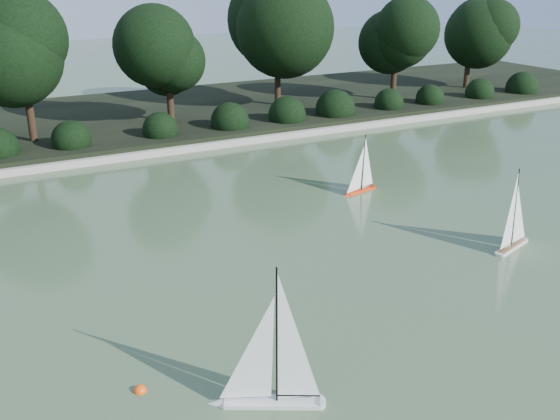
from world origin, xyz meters
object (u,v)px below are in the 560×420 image
sailboat_white_b (516,234)px  sailboat_orange (358,183)px  race_buoy (140,391)px  sailboat_white_a (263,383)px

sailboat_white_b → sailboat_orange: 3.76m
sailboat_white_b → race_buoy: 7.04m
sailboat_white_a → race_buoy: size_ratio=11.94×
sailboat_white_a → race_buoy: 1.48m
sailboat_white_a → sailboat_orange: sailboat_white_a is taller
race_buoy → sailboat_orange: bearing=36.3°
sailboat_white_b → sailboat_orange: bearing=102.0°
sailboat_white_b → race_buoy: bearing=-172.8°
sailboat_white_a → sailboat_white_b: sailboat_white_a is taller
sailboat_orange → race_buoy: bearing=-143.7°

